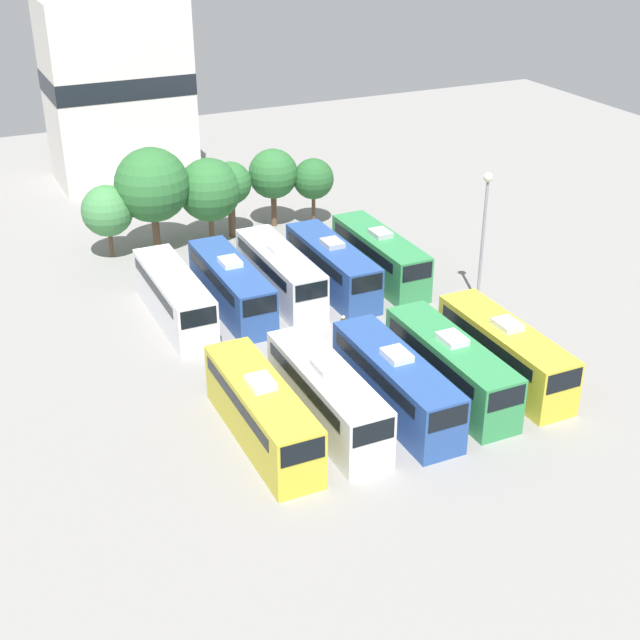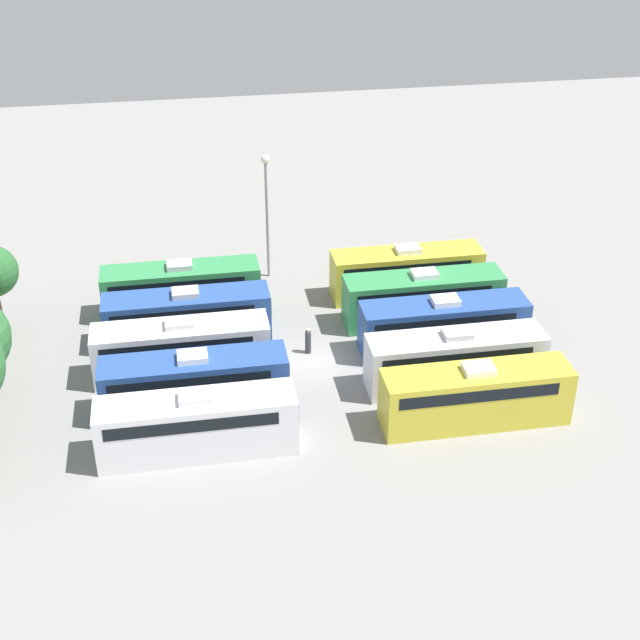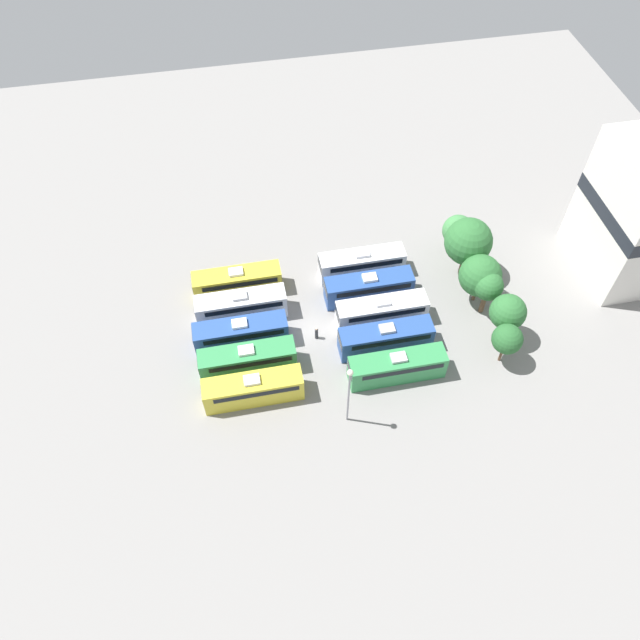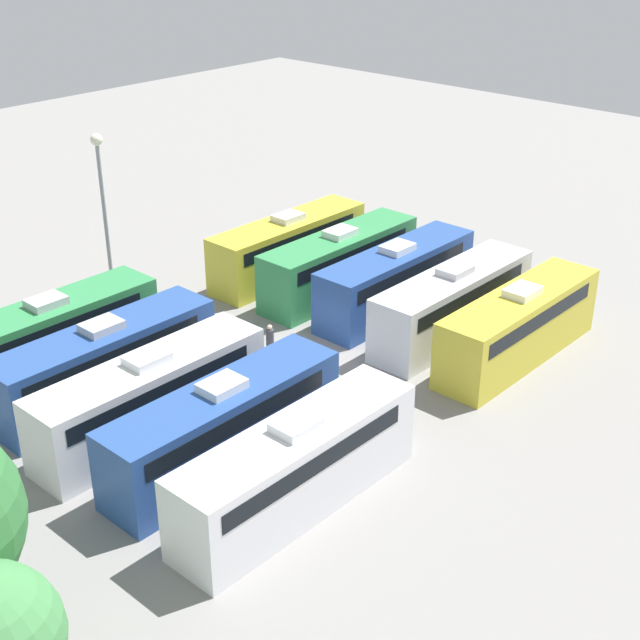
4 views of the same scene
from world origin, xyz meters
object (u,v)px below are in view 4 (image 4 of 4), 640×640
at_px(bus_4, 288,245).
at_px(bus_7, 150,395).
at_px(bus_1, 452,302).
at_px(worker_person, 270,343).
at_px(bus_2, 396,278).
at_px(bus_8, 105,361).
at_px(bus_3, 339,261).
at_px(bus_9, 50,335).
at_px(bus_6, 223,424).
at_px(bus_0, 519,324).
at_px(bus_5, 296,465).
at_px(light_pole, 102,193).

bearing_deg(bus_4, bus_7, 115.38).
relative_size(bus_1, worker_person, 5.89).
height_order(bus_2, bus_8, same).
bearing_deg(bus_4, worker_person, 129.20).
height_order(bus_3, bus_9, same).
height_order(bus_1, bus_3, same).
xyz_separation_m(bus_1, bus_6, (0.13, 14.57, 0.00)).
xyz_separation_m(bus_6, bus_9, (11.03, 0.30, 0.00)).
xyz_separation_m(bus_0, bus_7, (7.36, 15.14, 0.00)).
relative_size(bus_0, bus_2, 1.00).
height_order(bus_4, bus_7, same).
xyz_separation_m(bus_3, bus_9, (3.83, 15.03, 0.00)).
xyz_separation_m(bus_5, light_pole, (18.88, -5.95, 4.17)).
bearing_deg(bus_0, bus_2, -3.40).
relative_size(bus_3, worker_person, 5.89).
relative_size(bus_3, bus_8, 1.00).
bearing_deg(bus_9, worker_person, -131.45).
relative_size(bus_3, bus_7, 1.00).
distance_m(bus_0, worker_person, 11.32).
bearing_deg(bus_2, bus_8, 76.57).
relative_size(bus_6, light_pole, 1.13).
xyz_separation_m(bus_7, worker_person, (0.96, -7.53, -0.95)).
xyz_separation_m(bus_2, bus_4, (7.20, 0.41, 0.00)).
bearing_deg(bus_5, bus_1, -76.00).
xyz_separation_m(bus_3, bus_5, (-10.97, 14.81, 0.00)).
bearing_deg(worker_person, bus_1, -121.93).
height_order(bus_2, light_pole, light_pole).
relative_size(bus_7, worker_person, 5.89).
height_order(bus_6, bus_8, same).
bearing_deg(light_pole, bus_9, 123.45).
relative_size(bus_0, bus_4, 1.00).
xyz_separation_m(bus_5, worker_person, (8.38, -7.04, -0.95)).
bearing_deg(bus_2, bus_9, 64.28).
xyz_separation_m(bus_2, bus_3, (3.55, 0.28, 0.00)).
bearing_deg(bus_8, bus_9, 3.32).
height_order(bus_4, bus_6, same).
bearing_deg(bus_9, bus_0, -134.74).
relative_size(bus_3, bus_4, 1.00).
distance_m(bus_1, bus_3, 7.32).
bearing_deg(bus_4, bus_9, 89.30).
bearing_deg(bus_9, bus_1, -126.88).
xyz_separation_m(bus_5, bus_8, (11.03, 0.01, 0.00)).
distance_m(bus_3, bus_6, 16.40).
height_order(bus_1, bus_5, same).
height_order(bus_2, worker_person, bus_2).
distance_m(bus_5, worker_person, 10.99).
height_order(bus_7, bus_9, same).
bearing_deg(bus_3, bus_1, 178.67).
xyz_separation_m(bus_4, worker_person, (-6.23, 7.64, -0.95)).
distance_m(bus_7, light_pole, 13.79).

